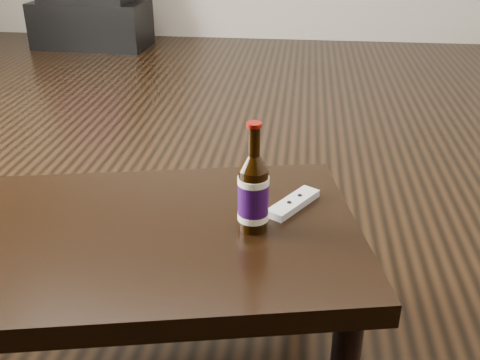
# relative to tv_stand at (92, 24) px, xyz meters

# --- Properties ---
(floor) EXTENTS (5.00, 6.00, 0.01)m
(floor) POSITION_rel_tv_stand_xyz_m (1.19, -2.54, -0.19)
(floor) COLOR black
(floor) RESTS_ON ground
(tv_stand) EXTENTS (0.93, 0.51, 0.36)m
(tv_stand) POSITION_rel_tv_stand_xyz_m (0.00, 0.00, 0.00)
(tv_stand) COLOR black
(tv_stand) RESTS_ON floor
(coffee_table) EXTENTS (1.19, 0.84, 0.41)m
(coffee_table) POSITION_rel_tv_stand_xyz_m (1.35, -3.42, 0.17)
(coffee_table) COLOR black
(coffee_table) RESTS_ON floor
(beer_bottle) EXTENTS (0.08, 0.08, 0.26)m
(beer_bottle) POSITION_rel_tv_stand_xyz_m (1.64, -3.38, 0.32)
(beer_bottle) COLOR black
(beer_bottle) RESTS_ON coffee_table
(remote) EXTENTS (0.13, 0.17, 0.02)m
(remote) POSITION_rel_tv_stand_xyz_m (1.73, -3.26, 0.23)
(remote) COLOR #BCBCBE
(remote) RESTS_ON coffee_table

